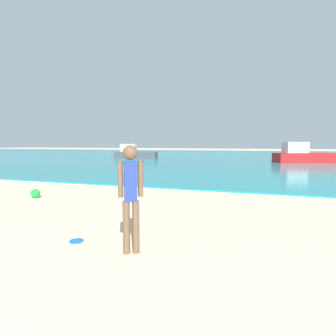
# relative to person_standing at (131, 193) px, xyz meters

# --- Properties ---
(water) EXTENTS (160.00, 60.00, 0.06)m
(water) POSITION_rel_person_standing_xyz_m (-0.56, 35.83, -0.95)
(water) COLOR teal
(water) RESTS_ON ground
(person_standing) EXTENTS (0.35, 0.25, 1.72)m
(person_standing) POSITION_rel_person_standing_xyz_m (0.00, 0.00, 0.00)
(person_standing) COLOR brown
(person_standing) RESTS_ON ground
(frisbee) EXTENTS (0.24, 0.24, 0.03)m
(frisbee) POSITION_rel_person_standing_xyz_m (-1.15, 0.13, -0.97)
(frisbee) COLOR blue
(frisbee) RESTS_ON ground
(boat_near) EXTENTS (5.70, 3.61, 1.85)m
(boat_near) POSITION_rel_person_standing_xyz_m (6.14, 22.82, -0.28)
(boat_near) COLOR red
(boat_near) RESTS_ON water
(boat_far) EXTENTS (5.09, 2.23, 1.67)m
(boat_far) POSITION_rel_person_standing_xyz_m (-11.50, 24.45, -0.34)
(boat_far) COLOR #4C4C51
(boat_far) RESTS_ON water
(beach_ball) EXTENTS (0.29, 0.29, 0.29)m
(beach_ball) POSITION_rel_person_standing_xyz_m (-4.86, 2.94, -0.83)
(beach_ball) COLOR green
(beach_ball) RESTS_ON ground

